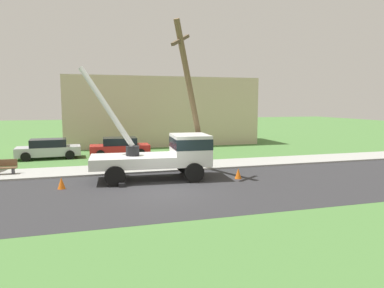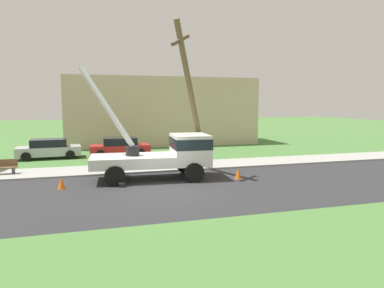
{
  "view_description": "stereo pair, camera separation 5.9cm",
  "coord_description": "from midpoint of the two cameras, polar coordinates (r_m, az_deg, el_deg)",
  "views": [
    {
      "loc": [
        -3.29,
        -15.47,
        4.07
      ],
      "look_at": [
        2.11,
        3.15,
        1.75
      ],
      "focal_mm": 32.64,
      "sensor_mm": 36.0,
      "label": 1
    },
    {
      "loc": [
        -3.23,
        -15.49,
        4.07
      ],
      "look_at": [
        2.11,
        3.15,
        1.75
      ],
      "focal_mm": 32.64,
      "sensor_mm": 36.0,
      "label": 2
    }
  ],
  "objects": [
    {
      "name": "ground_plane",
      "position": [
        27.97,
        -9.14,
        -1.63
      ],
      "size": [
        120.0,
        120.0,
        0.0
      ],
      "primitive_type": "plane",
      "color": "#477538"
    },
    {
      "name": "road_asphalt",
      "position": [
        16.34,
        -4.01,
        -7.61
      ],
      "size": [
        80.0,
        8.53,
        0.01
      ],
      "primitive_type": "cube",
      "color": "#2B2B2D",
      "rests_on": "ground"
    },
    {
      "name": "sidewalk_strip",
      "position": [
        21.85,
        -7.16,
        -3.83
      ],
      "size": [
        80.0,
        2.95,
        0.1
      ],
      "primitive_type": "cube",
      "color": "#9E9E99",
      "rests_on": "ground"
    },
    {
      "name": "utility_truck",
      "position": [
        18.69,
        -4.13,
        -1.38
      ],
      "size": [
        6.75,
        3.21,
        5.98
      ],
      "color": "silver",
      "rests_on": "ground"
    },
    {
      "name": "leaning_utility_pole",
      "position": [
        19.86,
        0.04,
        7.5
      ],
      "size": [
        2.98,
        3.08,
        8.43
      ],
      "color": "brown",
      "rests_on": "ground"
    },
    {
      "name": "traffic_cone_ahead",
      "position": [
        18.89,
        7.64,
        -4.81
      ],
      "size": [
        0.36,
        0.36,
        0.56
      ],
      "primitive_type": "cone",
      "color": "orange",
      "rests_on": "ground"
    },
    {
      "name": "traffic_cone_behind",
      "position": [
        17.68,
        -20.47,
        -5.99
      ],
      "size": [
        0.36,
        0.36,
        0.56
      ],
      "primitive_type": "cone",
      "color": "orange",
      "rests_on": "ground"
    },
    {
      "name": "traffic_cone_curbside",
      "position": [
        20.73,
        0.51,
        -3.71
      ],
      "size": [
        0.36,
        0.36,
        0.56
      ],
      "primitive_type": "cone",
      "color": "orange",
      "rests_on": "ground"
    },
    {
      "name": "parked_sedan_silver",
      "position": [
        27.46,
        -22.27,
        -0.71
      ],
      "size": [
        4.5,
        2.19,
        1.42
      ],
      "color": "#B7B7BF",
      "rests_on": "ground"
    },
    {
      "name": "parked_sedan_red",
      "position": [
        27.01,
        -11.58,
        -0.46
      ],
      "size": [
        4.43,
        2.08,
        1.42
      ],
      "color": "#B21E1E",
      "rests_on": "ground"
    },
    {
      "name": "park_bench",
      "position": [
        22.14,
        -28.6,
        -3.39
      ],
      "size": [
        1.6,
        0.45,
        0.9
      ],
      "color": "brown",
      "rests_on": "ground"
    },
    {
      "name": "lowrise_building_backdrop",
      "position": [
        34.66,
        -4.95,
        5.36
      ],
      "size": [
        18.0,
        6.0,
        6.4
      ],
      "primitive_type": "cube",
      "color": "#C6B293",
      "rests_on": "ground"
    }
  ]
}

